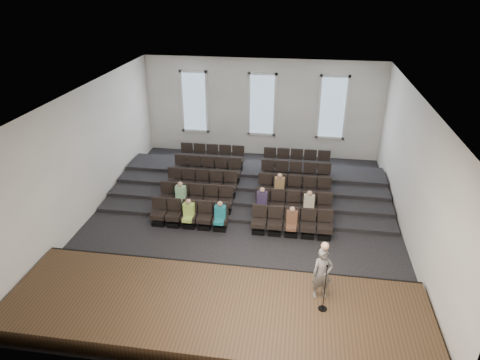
% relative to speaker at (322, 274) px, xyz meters
% --- Properties ---
extents(ground, '(14.00, 14.00, 0.00)m').
position_rel_speaker_xyz_m(ground, '(-2.89, 4.34, -1.28)').
color(ground, black).
rests_on(ground, ground).
extents(ceiling, '(12.00, 14.00, 0.02)m').
position_rel_speaker_xyz_m(ceiling, '(-2.89, 4.34, 3.73)').
color(ceiling, white).
rests_on(ceiling, ground).
extents(wall_back, '(12.00, 0.04, 5.00)m').
position_rel_speaker_xyz_m(wall_back, '(-2.89, 11.36, 1.22)').
color(wall_back, white).
rests_on(wall_back, ground).
extents(wall_front, '(12.00, 0.04, 5.00)m').
position_rel_speaker_xyz_m(wall_front, '(-2.89, -2.68, 1.22)').
color(wall_front, white).
rests_on(wall_front, ground).
extents(wall_left, '(0.04, 14.00, 5.00)m').
position_rel_speaker_xyz_m(wall_left, '(-8.91, 4.34, 1.22)').
color(wall_left, white).
rests_on(wall_left, ground).
extents(wall_right, '(0.04, 14.00, 5.00)m').
position_rel_speaker_xyz_m(wall_right, '(3.13, 4.34, 1.22)').
color(wall_right, white).
rests_on(wall_right, ground).
extents(stage, '(11.80, 3.60, 0.50)m').
position_rel_speaker_xyz_m(stage, '(-2.89, -0.76, -1.03)').
color(stage, '#44311D').
rests_on(stage, ground).
extents(stage_lip, '(11.80, 0.06, 0.52)m').
position_rel_speaker_xyz_m(stage_lip, '(-2.89, 1.01, -1.03)').
color(stage_lip, black).
rests_on(stage_lip, ground).
extents(risers, '(11.80, 4.80, 0.60)m').
position_rel_speaker_xyz_m(risers, '(-2.89, 7.51, -1.09)').
color(risers, black).
rests_on(risers, ground).
extents(seating_rows, '(6.80, 4.70, 1.67)m').
position_rel_speaker_xyz_m(seating_rows, '(-2.89, 5.88, -0.60)').
color(seating_rows, black).
rests_on(seating_rows, ground).
extents(windows, '(8.44, 0.10, 3.24)m').
position_rel_speaker_xyz_m(windows, '(-2.89, 11.29, 1.42)').
color(windows, white).
rests_on(windows, wall_back).
extents(audience, '(5.45, 2.64, 1.10)m').
position_rel_speaker_xyz_m(audience, '(-2.70, 4.49, -0.49)').
color(audience, '#A8D455').
rests_on(audience, seating_rows).
extents(speaker, '(0.64, 0.50, 1.56)m').
position_rel_speaker_xyz_m(speaker, '(0.00, 0.00, 0.00)').
color(speaker, slate).
rests_on(speaker, stage).
extents(mic_stand, '(0.25, 0.25, 1.49)m').
position_rel_speaker_xyz_m(mic_stand, '(0.06, -0.52, -0.34)').
color(mic_stand, black).
rests_on(mic_stand, stage).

